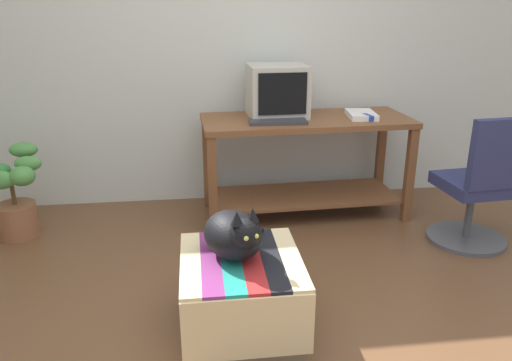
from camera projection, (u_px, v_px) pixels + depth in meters
name	position (u px, v px, depth m)	size (l,w,h in m)	color
ground_plane	(265.00, 353.00, 2.33)	(14.00, 14.00, 0.00)	brown
back_wall	(228.00, 35.00, 3.80)	(8.00, 0.10, 2.60)	silver
desk	(305.00, 149.00, 3.71)	(1.53, 0.67, 0.75)	brown
tv_monitor	(277.00, 91.00, 3.64)	(0.43, 0.40, 0.37)	#BCB7A8
keyboard	(278.00, 122.00, 3.46)	(0.40, 0.15, 0.02)	#333338
book	(361.00, 115.00, 3.65)	(0.19, 0.29, 0.04)	white
ottoman_with_blanket	(241.00, 295.00, 2.43)	(0.57, 0.63, 0.39)	#7A664C
cat	(235.00, 234.00, 2.35)	(0.37, 0.45, 0.29)	black
potted_plant	(15.00, 196.00, 3.40)	(0.45, 0.37, 0.64)	brown
office_chair	(479.00, 190.00, 3.25)	(0.52, 0.52, 0.89)	#4C4C51
stapler	(368.00, 118.00, 3.55)	(0.04, 0.11, 0.04)	#2342B7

